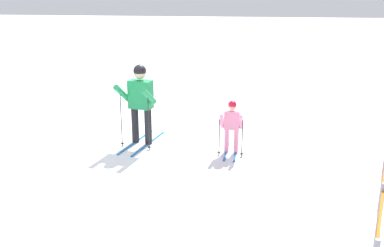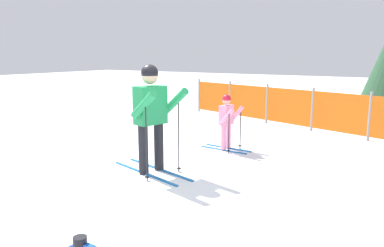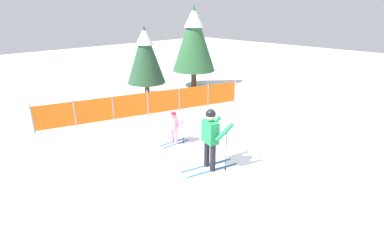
% 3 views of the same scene
% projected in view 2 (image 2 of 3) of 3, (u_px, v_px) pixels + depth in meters
% --- Properties ---
extents(ground_plane, '(60.00, 60.00, 0.00)m').
position_uv_depth(ground_plane, '(150.00, 178.00, 6.03)').
color(ground_plane, white).
extents(skier_adult, '(1.74, 0.91, 1.80)m').
position_uv_depth(skier_adult, '(151.00, 109.00, 6.12)').
color(skier_adult, '#1966B2').
rests_on(skier_adult, ground_plane).
extents(skier_child, '(1.10, 0.55, 1.15)m').
position_uv_depth(skier_child, '(227.00, 118.00, 7.68)').
color(skier_child, '#1966B2').
rests_on(skier_child, ground_plane).
extents(safety_fence, '(8.41, 2.74, 1.13)m').
position_uv_depth(safety_fence, '(312.00, 109.00, 9.59)').
color(safety_fence, gray).
rests_on(safety_fence, ground_plane).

